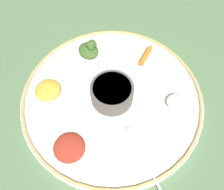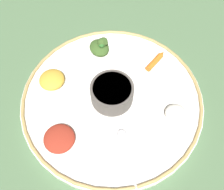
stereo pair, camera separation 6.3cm
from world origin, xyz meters
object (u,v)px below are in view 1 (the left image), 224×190
spoon (140,151)px  greens_pile (89,49)px  center_bowl (112,93)px  carrot_near_spoon (146,55)px

spoon → greens_pile: size_ratio=1.81×
center_bowl → greens_pile: 0.16m
spoon → center_bowl: bearing=134.9°
center_bowl → carrot_near_spoon: center_bowl is taller
spoon → greens_pile: greens_pile is taller
spoon → greens_pile: (-0.21, 0.22, 0.02)m
greens_pile → carrot_near_spoon: 0.16m
center_bowl → greens_pile: bearing=133.8°
greens_pile → carrot_near_spoon: greens_pile is taller
greens_pile → carrot_near_spoon: (0.15, 0.04, -0.01)m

